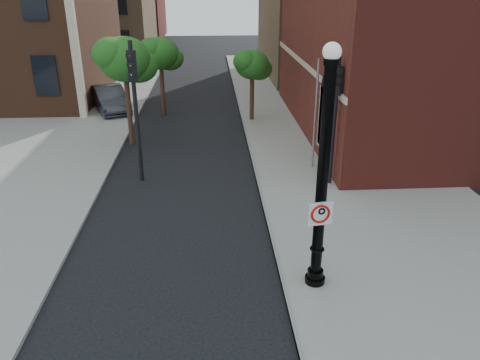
{
  "coord_description": "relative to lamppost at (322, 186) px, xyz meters",
  "views": [
    {
      "loc": [
        0.27,
        -9.65,
        7.4
      ],
      "look_at": [
        1.01,
        2.0,
        2.38
      ],
      "focal_mm": 35.0,
      "sensor_mm": 36.0,
      "label": 1
    }
  ],
  "objects": [
    {
      "name": "ground",
      "position": [
        -2.87,
        -0.38,
        -2.86
      ],
      "size": [
        120.0,
        120.0,
        0.0
      ],
      "primitive_type": "plane",
      "color": "black",
      "rests_on": "ground"
    },
    {
      "name": "lamppost",
      "position": [
        0.0,
        0.0,
        0.0
      ],
      "size": [
        0.52,
        0.52,
        6.19
      ],
      "color": "black",
      "rests_on": "ground"
    },
    {
      "name": "traffic_signal_right",
      "position": [
        1.93,
        6.36,
        0.44
      ],
      "size": [
        0.34,
        0.41,
        4.9
      ],
      "rotation": [
        0.0,
        0.0,
        0.13
      ],
      "color": "black",
      "rests_on": "ground"
    },
    {
      "name": "utility_pole",
      "position": [
        1.61,
        8.1,
        -0.56
      ],
      "size": [
        0.09,
        0.09,
        4.59
      ],
      "primitive_type": "cylinder",
      "color": "#999999",
      "rests_on": "ground"
    },
    {
      "name": "traffic_signal_left",
      "position": [
        -5.42,
        7.36,
        0.79
      ],
      "size": [
        0.39,
        0.47,
        5.42
      ],
      "rotation": [
        0.0,
        0.0,
        0.2
      ],
      "color": "black",
      "rests_on": "ground"
    },
    {
      "name": "street_tree_c",
      "position": [
        -0.28,
        15.55,
        0.25
      ],
      "size": [
        2.19,
        1.98,
        3.95
      ],
      "color": "#321F14",
      "rests_on": "ground"
    },
    {
      "name": "sidewalk_right",
      "position": [
        3.13,
        9.62,
        -2.8
      ],
      "size": [
        8.0,
        60.0,
        0.12
      ],
      "primitive_type": "cube",
      "color": "gray",
      "rests_on": "ground"
    },
    {
      "name": "street_tree_a",
      "position": [
        -6.44,
        11.96,
        1.14
      ],
      "size": [
        2.82,
        2.55,
        5.08
      ],
      "color": "#321F14",
      "rests_on": "ground"
    },
    {
      "name": "street_tree_b",
      "position": [
        -5.33,
        17.12,
        0.66
      ],
      "size": [
        2.48,
        2.24,
        4.47
      ],
      "color": "#321F14",
      "rests_on": "ground"
    },
    {
      "name": "sidewalk_left",
      "position": [
        -11.87,
        17.62,
        -2.8
      ],
      "size": [
        10.0,
        50.0,
        0.12
      ],
      "primitive_type": "cube",
      "color": "gray",
      "rests_on": "ground"
    },
    {
      "name": "curb_edge",
      "position": [
        -0.82,
        9.62,
        -2.79
      ],
      "size": [
        0.1,
        60.0,
        0.14
      ],
      "primitive_type": "cube",
      "color": "gray",
      "rests_on": "ground"
    },
    {
      "name": "no_parking_sign",
      "position": [
        -0.02,
        -0.16,
        -0.65
      ],
      "size": [
        0.62,
        0.14,
        0.62
      ],
      "rotation": [
        0.0,
        0.0,
        0.15
      ],
      "color": "white",
      "rests_on": "ground"
    },
    {
      "name": "parked_car",
      "position": [
        -8.67,
        18.19,
        -2.09
      ],
      "size": [
        3.25,
        4.92,
        1.53
      ],
      "primitive_type": "imported",
      "rotation": [
        0.0,
        0.0,
        0.39
      ],
      "color": "#2E2F34",
      "rests_on": "ground"
    }
  ]
}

